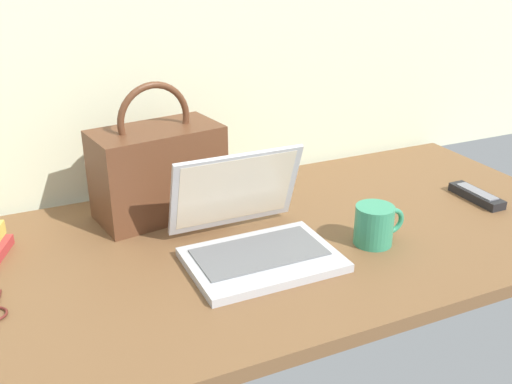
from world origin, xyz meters
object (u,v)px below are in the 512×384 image
at_px(coffee_mug, 375,224).
at_px(handbag, 158,170).
at_px(remote_control_near, 476,195).
at_px(laptop, 253,234).

xyz_separation_m(coffee_mug, handbag, (-0.39, 0.35, 0.07)).
relative_size(remote_control_near, handbag, 0.48).
xyz_separation_m(laptop, handbag, (-0.12, 0.28, 0.07)).
bearing_deg(laptop, coffee_mug, -15.22).
relative_size(laptop, handbag, 0.94).
distance_m(laptop, remote_control_near, 0.65).
bearing_deg(remote_control_near, coffee_mug, -167.56).
xyz_separation_m(laptop, remote_control_near, (0.65, 0.01, -0.03)).
height_order(coffee_mug, remote_control_near, coffee_mug).
height_order(laptop, coffee_mug, laptop).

